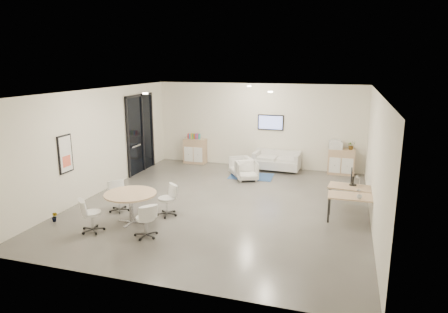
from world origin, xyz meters
TOP-DOWN VIEW (x-y plane):
  - room_shell at (0.00, 0.00)m, footprint 9.60×10.60m
  - glass_door at (-3.95, 2.51)m, footprint 0.09×1.90m
  - artwork at (-3.97, -1.60)m, footprint 0.05×0.54m
  - wall_tv at (0.50, 4.46)m, footprint 0.98×0.06m
  - ceiling_spots at (-0.20, 0.83)m, footprint 3.14×4.14m
  - sideboard_left at (-2.50, 4.25)m, footprint 0.88×0.45m
  - sideboard_right at (3.16, 4.25)m, footprint 0.93×0.45m
  - books at (-2.54, 4.25)m, footprint 0.51×0.14m
  - printer at (2.93, 4.25)m, footprint 0.50×0.43m
  - loveseat at (0.85, 4.07)m, footprint 1.73×0.94m
  - blue_rug at (0.12, 2.99)m, footprint 1.58×1.10m
  - armchair_left at (-0.29, 3.08)m, footprint 0.93×0.94m
  - armchair_right at (0.09, 2.52)m, footprint 0.91×0.89m
  - desk_rear at (3.53, 0.58)m, footprint 1.33×0.77m
  - desk_front at (3.56, -0.25)m, footprint 1.30×0.67m
  - monitor at (3.48, 0.73)m, footprint 0.20×0.50m
  - round_table at (-1.79, -2.02)m, footprint 1.30×1.30m
  - meeting_chairs at (-1.79, -2.02)m, footprint 2.30×2.30m
  - plant_cabinet at (3.46, 4.27)m, footprint 0.37×0.39m
  - plant_floor at (-3.70, -2.55)m, footprint 0.19×0.28m
  - cup at (3.67, -0.44)m, footprint 0.15×0.13m

SIDE VIEW (x-z plane):
  - blue_rug at x=0.12m, z-range 0.00..0.01m
  - plant_floor at x=-3.70m, z-range 0.00..0.12m
  - loveseat at x=0.85m, z-range 0.03..0.66m
  - armchair_left at x=-0.29m, z-range 0.00..0.72m
  - armchair_right at x=0.09m, z-range 0.00..0.72m
  - meeting_chairs at x=-1.79m, z-range 0.00..0.82m
  - sideboard_right at x=3.16m, z-range 0.00..0.93m
  - sideboard_left at x=-2.50m, z-range 0.00..0.98m
  - desk_rear at x=3.53m, z-range 0.26..0.93m
  - desk_front at x=3.56m, z-range 0.27..0.94m
  - round_table at x=-1.79m, z-range 0.31..1.10m
  - cup at x=3.67m, z-range 0.67..0.80m
  - monitor at x=3.48m, z-range 0.68..1.12m
  - plant_cabinet at x=3.46m, z-range 0.93..1.17m
  - printer at x=2.93m, z-range 0.92..1.25m
  - books at x=-2.54m, z-range 0.99..1.21m
  - glass_door at x=-3.95m, z-range 0.08..2.93m
  - artwork at x=-3.97m, z-range 1.03..2.07m
  - room_shell at x=0.00m, z-range -0.80..4.00m
  - wall_tv at x=0.50m, z-range 1.46..2.04m
  - ceiling_spots at x=-0.20m, z-range 3.17..3.20m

